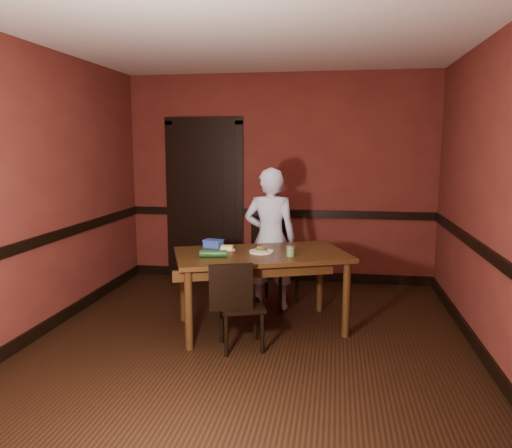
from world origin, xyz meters
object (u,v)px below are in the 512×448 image
(chair_far, at_px, (273,263))
(chair_near, at_px, (241,304))
(sandwich_plate, at_px, (261,251))
(cheese_saucer, at_px, (227,248))
(dining_table, at_px, (261,291))
(food_tub, at_px, (213,243))
(sauce_jar, at_px, (290,251))
(person, at_px, (270,239))

(chair_far, xyz_separation_m, chair_near, (-0.12, -1.25, -0.09))
(chair_near, distance_m, sandwich_plate, 0.65)
(chair_near, height_order, cheese_saucer, cheese_saucer)
(dining_table, xyz_separation_m, food_tub, (-0.52, 0.17, 0.42))
(sauce_jar, bearing_deg, food_tub, 161.06)
(chair_far, xyz_separation_m, cheese_saucer, (-0.37, -0.69, 0.29))
(dining_table, bearing_deg, chair_near, -122.07)
(dining_table, relative_size, sauce_jar, 17.61)
(sandwich_plate, height_order, sauce_jar, sauce_jar)
(cheese_saucer, distance_m, food_tub, 0.21)
(dining_table, xyz_separation_m, chair_near, (-0.10, -0.51, 0.02))
(person, bearing_deg, sandwich_plate, 87.41)
(sandwich_plate, distance_m, sauce_jar, 0.31)
(cheese_saucer, bearing_deg, food_tub, 144.77)
(sandwich_plate, bearing_deg, person, 90.03)
(chair_far, height_order, sauce_jar, chair_far)
(chair_far, relative_size, cheese_saucer, 6.34)
(food_tub, bearing_deg, person, 55.81)
(chair_far, bearing_deg, sandwich_plate, -70.02)
(dining_table, xyz_separation_m, cheese_saucer, (-0.35, 0.05, 0.40))
(dining_table, xyz_separation_m, sauce_jar, (0.29, -0.11, 0.43))
(person, xyz_separation_m, cheese_saucer, (-0.35, -0.61, 0.01))
(food_tub, bearing_deg, dining_table, -5.67)
(chair_far, relative_size, person, 0.63)
(dining_table, xyz_separation_m, chair_far, (0.02, 0.74, 0.11))
(chair_far, height_order, chair_near, chair_far)
(chair_far, bearing_deg, food_tub, -111.59)
(chair_near, bearing_deg, chair_far, -116.03)
(chair_near, distance_m, person, 1.23)
(chair_near, bearing_deg, dining_table, -121.61)
(chair_near, relative_size, person, 0.52)
(sauce_jar, bearing_deg, chair_far, 107.59)
(dining_table, relative_size, person, 1.05)
(sandwich_plate, bearing_deg, dining_table, -92.20)
(person, relative_size, sauce_jar, 16.81)
(chair_near, bearing_deg, person, -115.36)
(dining_table, height_order, sauce_jar, sauce_jar)
(sandwich_plate, relative_size, cheese_saucer, 1.54)
(person, distance_m, cheese_saucer, 0.70)
(sandwich_plate, height_order, food_tub, food_tub)
(chair_far, xyz_separation_m, sauce_jar, (0.27, -0.85, 0.32))
(chair_far, bearing_deg, person, -82.51)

